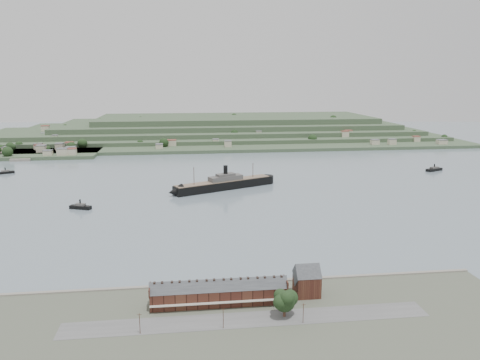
{
  "coord_description": "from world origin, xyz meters",
  "views": [
    {
      "loc": [
        -23.21,
        -342.53,
        92.0
      ],
      "look_at": [
        23.24,
        30.0,
        9.73
      ],
      "focal_mm": 35.0,
      "sensor_mm": 36.0,
      "label": 1
    }
  ],
  "objects": [
    {
      "name": "ground",
      "position": [
        0.0,
        0.0,
        0.0
      ],
      "size": [
        1400.0,
        1400.0,
        0.0
      ],
      "primitive_type": "plane",
      "color": "slate",
      "rests_on": "ground"
    },
    {
      "name": "ferry_west",
      "position": [
        -196.02,
        131.5,
        1.45
      ],
      "size": [
        16.5,
        10.77,
        6.04
      ],
      "color": "black",
      "rests_on": "ground"
    },
    {
      "name": "near_shore",
      "position": [
        0.0,
        -186.75,
        1.01
      ],
      "size": [
        220.0,
        80.0,
        2.6
      ],
      "color": "#4C5142",
      "rests_on": "ground"
    },
    {
      "name": "gabled_building",
      "position": [
        27.5,
        -164.0,
        8.19
      ],
      "size": [
        10.4,
        10.18,
        14.09
      ],
      "color": "#3F1D16",
      "rests_on": "ground"
    },
    {
      "name": "terrace_row",
      "position": [
        -10.0,
        -168.02,
        6.84
      ],
      "size": [
        55.6,
        9.8,
        11.07
      ],
      "color": "#3F1D16",
      "rests_on": "ground"
    },
    {
      "name": "tugboat",
      "position": [
        -96.76,
        -8.28,
        1.74
      ],
      "size": [
        16.29,
        9.59,
        7.12
      ],
      "color": "black",
      "rests_on": "ground"
    },
    {
      "name": "fig_tree",
      "position": [
        14.35,
        -181.63,
        8.93
      ],
      "size": [
        10.18,
        8.81,
        11.36
      ],
      "color": "#492F22",
      "rests_on": "ground"
    },
    {
      "name": "steamship",
      "position": [
        8.41,
        38.87,
        4.45
      ],
      "size": [
        94.18,
        50.84,
        24.11
      ],
      "color": "black",
      "rests_on": "ground"
    },
    {
      "name": "ferry_east",
      "position": [
        228.61,
        92.45,
        1.75
      ],
      "size": [
        19.97,
        12.72,
        7.29
      ],
      "color": "black",
      "rests_on": "ground"
    },
    {
      "name": "far_peninsula",
      "position": [
        27.91,
        393.1,
        11.88
      ],
      "size": [
        760.0,
        309.0,
        30.0
      ],
      "color": "#395136",
      "rests_on": "ground"
    }
  ]
}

